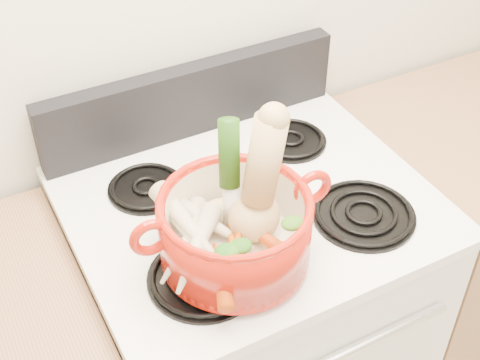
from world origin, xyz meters
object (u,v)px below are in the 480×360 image
stove_body (249,335)px  leek (232,177)px  squash (255,182)px  dutch_oven (235,230)px

stove_body → leek: bearing=-134.1°
stove_body → squash: bearing=-116.2°
stove_body → dutch_oven: (-0.12, -0.15, 0.58)m
dutch_oven → squash: 0.11m
dutch_oven → leek: 0.10m
squash → leek: 0.05m
dutch_oven → squash: bearing=18.2°
dutch_oven → leek: leek is taller
leek → squash: bearing=-28.2°
stove_body → squash: (-0.07, -0.14, 0.67)m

